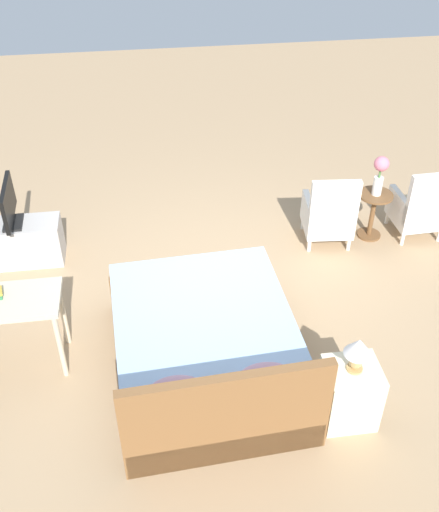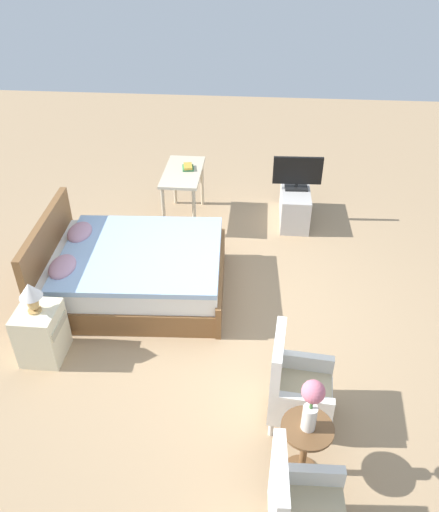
% 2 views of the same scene
% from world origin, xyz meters
% --- Properties ---
extents(ground_plane, '(16.00, 16.00, 0.00)m').
position_xyz_m(ground_plane, '(0.00, 0.00, 0.00)').
color(ground_plane, '#A38460').
extents(bed, '(1.71, 2.11, 0.96)m').
position_xyz_m(bed, '(0.23, 1.08, 0.30)').
color(bed, brown).
rests_on(bed, ground_plane).
extents(armchair_by_window_right, '(0.59, 0.59, 0.92)m').
position_xyz_m(armchair_by_window_right, '(-1.42, -0.74, 0.37)').
color(armchair_by_window_right, white).
rests_on(armchair_by_window_right, ground_plane).
extents(side_table, '(0.40, 0.40, 0.58)m').
position_xyz_m(side_table, '(-1.97, -0.80, 0.36)').
color(side_table, brown).
rests_on(side_table, ground_plane).
extents(flower_vase, '(0.17, 0.17, 0.48)m').
position_xyz_m(flower_vase, '(-1.97, -0.80, 0.87)').
color(flower_vase, silver).
rests_on(flower_vase, side_table).
extents(nightstand, '(0.44, 0.41, 0.58)m').
position_xyz_m(nightstand, '(-0.88, 1.73, 0.29)').
color(nightstand, beige).
rests_on(nightstand, ground_plane).
extents(table_lamp, '(0.22, 0.22, 0.33)m').
position_xyz_m(table_lamp, '(-0.88, 1.73, 0.80)').
color(table_lamp, tan).
rests_on(table_lamp, nightstand).
extents(tv_stand, '(0.96, 0.40, 0.50)m').
position_xyz_m(tv_stand, '(2.11, -0.87, 0.25)').
color(tv_stand, '#B7B2AD').
rests_on(tv_stand, ground_plane).
extents(tv_flatscreen, '(0.21, 0.69, 0.48)m').
position_xyz_m(tv_flatscreen, '(2.11, -0.87, 0.74)').
color(tv_flatscreen, black).
rests_on(tv_flatscreen, tv_stand).
extents(vanity_desk, '(1.04, 0.52, 0.77)m').
position_xyz_m(vanity_desk, '(1.97, 0.72, 0.65)').
color(vanity_desk, beige).
rests_on(vanity_desk, ground_plane).
extents(book_stack, '(0.23, 0.19, 0.05)m').
position_xyz_m(book_stack, '(2.05, 0.66, 0.80)').
color(book_stack, '#337A47').
rests_on(book_stack, vanity_desk).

